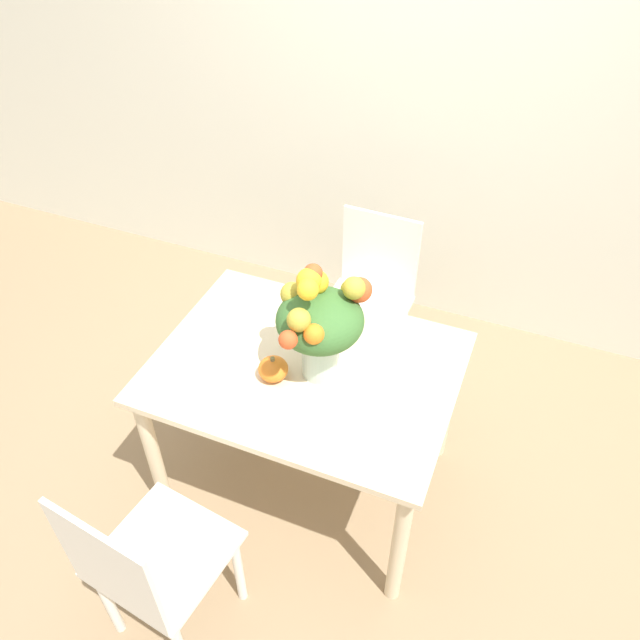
{
  "coord_description": "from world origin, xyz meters",
  "views": [
    {
      "loc": [
        0.7,
        -1.58,
        2.5
      ],
      "look_at": [
        0.07,
        -0.01,
        1.02
      ],
      "focal_mm": 35.0,
      "sensor_mm": 36.0,
      "label": 1
    }
  ],
  "objects": [
    {
      "name": "dining_chair_near_window",
      "position": [
        0.01,
        0.8,
        0.48
      ],
      "size": [
        0.43,
        0.43,
        0.91
      ],
      "rotation": [
        0.0,
        0.0,
        -0.03
      ],
      "color": "white",
      "rests_on": "ground_plane"
    },
    {
      "name": "flower_vase",
      "position": [
        0.07,
        -0.01,
        1.01
      ],
      "size": [
        0.33,
        0.4,
        0.49
      ],
      "color": "#B2CCBC",
      "rests_on": "dining_table"
    },
    {
      "name": "dining_table",
      "position": [
        0.0,
        0.0,
        0.64
      ],
      "size": [
        1.18,
        0.88,
        0.75
      ],
      "color": "beige",
      "rests_on": "ground_plane"
    },
    {
      "name": "wall_back",
      "position": [
        0.0,
        1.46,
        1.35
      ],
      "size": [
        8.0,
        0.06,
        2.7
      ],
      "color": "silver",
      "rests_on": "ground_plane"
    },
    {
      "name": "dining_chair_far_side",
      "position": [
        -0.22,
        -0.84,
        0.48
      ],
      "size": [
        0.47,
        0.47,
        0.91
      ],
      "rotation": [
        0.0,
        0.0,
        3.01
      ],
      "color": "white",
      "rests_on": "ground_plane"
    },
    {
      "name": "pumpkin",
      "position": [
        -0.09,
        -0.11,
        0.8
      ],
      "size": [
        0.12,
        0.12,
        0.11
      ],
      "color": "orange",
      "rests_on": "dining_table"
    },
    {
      "name": "ground_plane",
      "position": [
        0.0,
        0.0,
        0.0
      ],
      "size": [
        12.0,
        12.0,
        0.0
      ],
      "primitive_type": "plane",
      "color": "#8E7556"
    }
  ]
}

